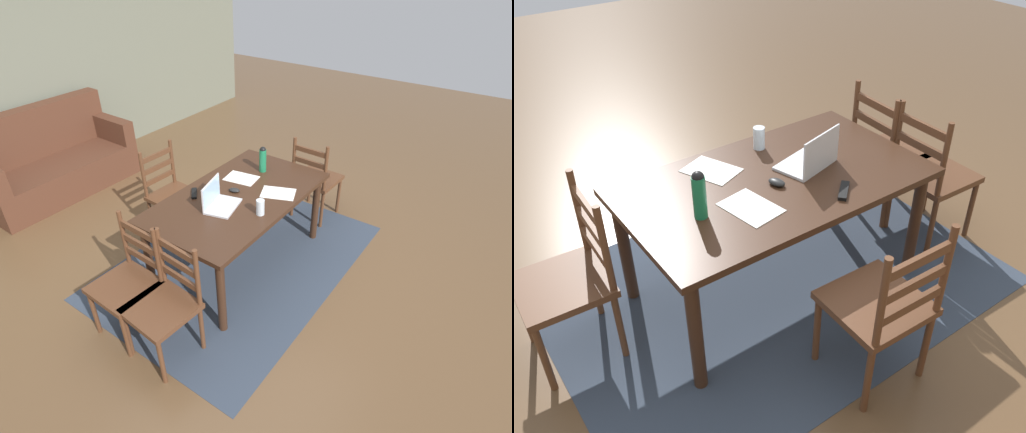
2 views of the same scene
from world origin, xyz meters
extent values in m
plane|color=brown|center=(0.00, 0.00, 0.00)|extent=(14.00, 14.00, 0.00)
cube|color=#333D4C|center=(0.00, 0.00, 0.00)|extent=(2.63, 1.87, 0.01)
cube|color=#382114|center=(0.00, 0.00, 0.73)|extent=(1.66, 0.96, 0.04)
cylinder|color=#382114|center=(-0.75, -0.40, 0.35)|extent=(0.07, 0.07, 0.71)
cylinder|color=#382114|center=(0.75, -0.40, 0.35)|extent=(0.07, 0.07, 0.71)
cylinder|color=#382114|center=(-0.75, 0.40, 0.35)|extent=(0.07, 0.07, 0.71)
cylinder|color=#382114|center=(0.75, 0.40, 0.35)|extent=(0.07, 0.07, 0.71)
cube|color=#56331E|center=(1.16, -0.19, 0.45)|extent=(0.46, 0.46, 0.04)
cylinder|color=#56331E|center=(1.36, -0.01, 0.21)|extent=(0.04, 0.04, 0.43)
cylinder|color=#56331E|center=(1.35, -0.39, 0.21)|extent=(0.04, 0.04, 0.43)
cylinder|color=#56331E|center=(0.98, 0.00, 0.21)|extent=(0.04, 0.04, 0.43)
cylinder|color=#56331E|center=(0.97, -0.38, 0.21)|extent=(0.04, 0.04, 0.43)
cylinder|color=#56331E|center=(0.97, 0.00, 0.70)|extent=(0.04, 0.04, 0.50)
cylinder|color=#56331E|center=(0.96, -0.37, 0.70)|extent=(0.04, 0.04, 0.50)
cube|color=#56331E|center=(0.96, -0.18, 0.60)|extent=(0.04, 0.36, 0.05)
cube|color=#56331E|center=(0.96, -0.18, 0.72)|extent=(0.04, 0.36, 0.05)
cube|color=#56331E|center=(0.96, -0.18, 0.85)|extent=(0.04, 0.36, 0.05)
cube|color=#56331E|center=(-1.16, 0.19, 0.45)|extent=(0.45, 0.45, 0.04)
cylinder|color=#56331E|center=(-1.36, 0.01, 0.21)|extent=(0.04, 0.04, 0.43)
cylinder|color=#56331E|center=(-1.35, 0.39, 0.21)|extent=(0.04, 0.04, 0.43)
cylinder|color=#56331E|center=(-0.98, 0.00, 0.21)|extent=(0.04, 0.04, 0.43)
cylinder|color=#56331E|center=(-0.97, 0.38, 0.21)|extent=(0.04, 0.04, 0.43)
cylinder|color=#56331E|center=(-0.97, 0.00, 0.70)|extent=(0.04, 0.04, 0.50)
cylinder|color=#56331E|center=(-0.96, 0.38, 0.70)|extent=(0.04, 0.04, 0.50)
cube|color=#56331E|center=(-0.96, 0.19, 0.60)|extent=(0.04, 0.36, 0.05)
cube|color=#56331E|center=(-0.96, 0.19, 0.72)|extent=(0.04, 0.36, 0.05)
cube|color=#56331E|center=(-0.96, 0.19, 0.85)|extent=(0.04, 0.36, 0.05)
cube|color=#56331E|center=(-1.16, -0.19, 0.45)|extent=(0.47, 0.47, 0.04)
cylinder|color=#56331E|center=(-1.37, -0.37, 0.21)|extent=(0.04, 0.04, 0.43)
cylinder|color=#56331E|center=(-1.34, 0.01, 0.21)|extent=(0.04, 0.04, 0.43)
cylinder|color=#56331E|center=(-0.99, -0.40, 0.21)|extent=(0.04, 0.04, 0.43)
cylinder|color=#56331E|center=(-0.96, -0.02, 0.21)|extent=(0.04, 0.04, 0.43)
cylinder|color=#56331E|center=(-0.98, -0.40, 0.70)|extent=(0.04, 0.04, 0.50)
cylinder|color=#56331E|center=(-0.95, -0.02, 0.70)|extent=(0.04, 0.04, 0.50)
cube|color=#56331E|center=(-0.96, -0.21, 0.60)|extent=(0.05, 0.36, 0.05)
cube|color=#56331E|center=(-0.96, -0.21, 0.72)|extent=(0.05, 0.36, 0.05)
cube|color=#56331E|center=(-0.96, -0.21, 0.85)|extent=(0.05, 0.36, 0.05)
cube|color=#56331E|center=(0.00, 0.81, 0.45)|extent=(0.46, 0.46, 0.04)
cylinder|color=#56331E|center=(0.18, 0.61, 0.21)|extent=(0.04, 0.04, 0.43)
cylinder|color=#56331E|center=(-0.20, 0.63, 0.21)|extent=(0.04, 0.04, 0.43)
cylinder|color=#56331E|center=(0.20, 0.99, 0.21)|extent=(0.04, 0.04, 0.43)
cylinder|color=#56331E|center=(-0.18, 1.01, 0.21)|extent=(0.04, 0.04, 0.43)
cylinder|color=#56331E|center=(0.20, 1.00, 0.70)|extent=(0.04, 0.04, 0.50)
cylinder|color=#56331E|center=(-0.18, 1.02, 0.70)|extent=(0.04, 0.04, 0.50)
cube|color=#56331E|center=(0.01, 1.01, 0.60)|extent=(0.36, 0.04, 0.05)
cube|color=#56331E|center=(0.01, 1.01, 0.72)|extent=(0.36, 0.04, 0.05)
cube|color=#56331E|center=(0.01, 1.01, 0.85)|extent=(0.36, 0.04, 0.05)
cube|color=silver|center=(-0.23, -0.02, 0.75)|extent=(0.37, 0.29, 0.02)
cube|color=silver|center=(-0.25, 0.09, 0.87)|extent=(0.31, 0.09, 0.21)
cube|color=#A5CCEA|center=(-0.25, 0.08, 0.87)|extent=(0.29, 0.08, 0.19)
cylinder|color=#197247|center=(0.50, 0.08, 0.86)|extent=(0.07, 0.07, 0.22)
sphere|color=black|center=(0.50, 0.08, 0.97)|extent=(0.06, 0.06, 0.06)
cylinder|color=silver|center=(-0.13, -0.33, 0.81)|extent=(0.07, 0.07, 0.13)
ellipsoid|color=black|center=(0.03, 0.06, 0.76)|extent=(0.09, 0.11, 0.03)
cube|color=black|center=(-0.21, 0.33, 0.76)|extent=(0.16, 0.15, 0.02)
cube|color=white|center=(0.26, 0.16, 0.75)|extent=(0.26, 0.33, 0.00)
cube|color=white|center=(0.23, -0.27, 0.75)|extent=(0.31, 0.35, 0.00)
camera|label=1|loc=(-2.44, -1.91, 2.61)|focal=28.77mm
camera|label=2|loc=(1.53, 2.05, 2.29)|focal=38.66mm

